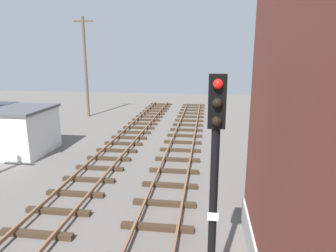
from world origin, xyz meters
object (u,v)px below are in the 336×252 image
(control_hut, at_px, (23,131))
(parked_car_white, at_px, (5,122))
(signal_mast, at_px, (214,170))
(utility_pole_far, at_px, (86,66))
(parked_car_red, at_px, (2,113))

(control_hut, distance_m, parked_car_white, 5.71)
(signal_mast, bearing_deg, parked_car_white, 137.24)
(control_hut, bearing_deg, utility_pole_far, 92.57)
(parked_car_white, bearing_deg, signal_mast, -42.76)
(control_hut, distance_m, utility_pole_far, 11.64)
(parked_car_white, xyz_separation_m, parked_car_red, (-2.67, 3.42, 0.00))
(signal_mast, xyz_separation_m, parked_car_white, (-15.10, 13.96, -2.51))
(parked_car_white, bearing_deg, utility_pole_far, 63.43)
(parked_car_white, bearing_deg, control_hut, -43.98)
(signal_mast, height_order, parked_car_red, signal_mast)
(control_hut, bearing_deg, signal_mast, -42.29)
(parked_car_red, distance_m, utility_pole_far, 8.26)
(parked_car_white, relative_size, utility_pole_far, 0.46)
(parked_car_red, bearing_deg, signal_mast, -44.36)
(signal_mast, xyz_separation_m, utility_pole_far, (-11.51, 21.14, 1.35))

